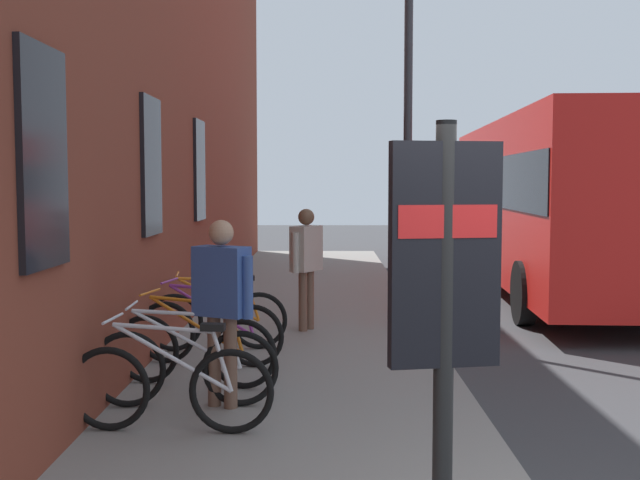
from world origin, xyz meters
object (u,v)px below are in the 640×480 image
object	(u,v)px
street_lamp	(408,111)
bicycle_mid_rack	(217,319)
bicycle_under_window	(210,331)
pedestrian_by_facade	(306,256)
transit_info_sign	(444,286)
city_bus	(554,197)
pedestrian_crossing_street	(222,293)
bicycle_leaning_wall	(185,366)
bicycle_far_end	(195,349)
bicycle_beside_lamp	(171,387)

from	to	relation	value
street_lamp	bicycle_mid_rack	bearing A→B (deg)	119.77
bicycle_under_window	pedestrian_by_facade	xyz separation A→B (m)	(2.14, -1.05, 0.66)
transit_info_sign	city_bus	distance (m)	12.20
transit_info_sign	city_bus	bearing A→B (deg)	-18.53
pedestrian_crossing_street	bicycle_under_window	bearing A→B (deg)	12.21
bicycle_leaning_wall	pedestrian_by_facade	size ratio (longest dim) A/B	1.03
bicycle_leaning_wall	pedestrian_crossing_street	size ratio (longest dim) A/B	1.01
bicycle_under_window	bicycle_mid_rack	xyz separation A→B (m)	(0.80, 0.02, 0.00)
bicycle_under_window	city_bus	xyz separation A→B (m)	(6.49, -5.78, 1.41)
bicycle_far_end	pedestrian_by_facade	world-z (taller)	pedestrian_by_facade
bicycle_under_window	bicycle_far_end	bearing A→B (deg)	178.81
transit_info_sign	bicycle_leaning_wall	bearing A→B (deg)	29.05
transit_info_sign	street_lamp	bearing A→B (deg)	-4.51
bicycle_leaning_wall	street_lamp	bearing A→B (deg)	-32.26
bicycle_mid_rack	city_bus	bearing A→B (deg)	-45.59
bicycle_under_window	bicycle_beside_lamp	bearing A→B (deg)	-179.41
bicycle_leaning_wall	bicycle_far_end	size ratio (longest dim) A/B	1.01
bicycle_mid_rack	pedestrian_crossing_street	distance (m)	2.59
bicycle_leaning_wall	pedestrian_crossing_street	world-z (taller)	pedestrian_crossing_street
bicycle_mid_rack	transit_info_sign	bearing A→B (deg)	-161.85
transit_info_sign	pedestrian_crossing_street	distance (m)	3.78
city_bus	pedestrian_by_facade	world-z (taller)	city_bus
bicycle_beside_lamp	pedestrian_crossing_street	size ratio (longest dim) A/B	1.01
pedestrian_by_facade	pedestrian_crossing_street	size ratio (longest dim) A/B	0.98
bicycle_beside_lamp	street_lamp	bearing A→B (deg)	-27.80
bicycle_leaning_wall	bicycle_far_end	world-z (taller)	same
bicycle_under_window	pedestrian_crossing_street	size ratio (longest dim) A/B	1.00
bicycle_far_end	transit_info_sign	world-z (taller)	transit_info_sign
bicycle_beside_lamp	pedestrian_crossing_street	world-z (taller)	pedestrian_crossing_street
bicycle_far_end	street_lamp	size ratio (longest dim) A/B	0.34
city_bus	transit_info_sign	bearing A→B (deg)	161.47
bicycle_under_window	street_lamp	size ratio (longest dim) A/B	0.34
bicycle_leaning_wall	bicycle_far_end	distance (m)	0.75
bicycle_far_end	transit_info_sign	distance (m)	4.73
transit_info_sign	pedestrian_by_facade	bearing A→B (deg)	6.71
bicycle_under_window	transit_info_sign	world-z (taller)	transit_info_sign
bicycle_leaning_wall	street_lamp	size ratio (longest dim) A/B	0.34
bicycle_leaning_wall	city_bus	world-z (taller)	city_bus
bicycle_under_window	city_bus	bearing A→B (deg)	-41.71
pedestrian_by_facade	bicycle_leaning_wall	bearing A→B (deg)	164.74
bicycle_far_end	bicycle_mid_rack	distance (m)	1.73
bicycle_mid_rack	pedestrian_crossing_street	world-z (taller)	pedestrian_crossing_street
bicycle_beside_lamp	pedestrian_crossing_street	xyz separation A→B (m)	(0.75, -0.34, 0.68)
bicycle_far_end	bicycle_under_window	size ratio (longest dim) A/B	1.00
pedestrian_crossing_street	pedestrian_by_facade	bearing A→B (deg)	-10.28
bicycle_beside_lamp	city_bus	size ratio (longest dim) A/B	0.17
bicycle_far_end	city_bus	world-z (taller)	city_bus
bicycle_beside_lamp	pedestrian_by_facade	distance (m)	4.73
transit_info_sign	pedestrian_by_facade	world-z (taller)	transit_info_sign
transit_info_sign	street_lamp	size ratio (longest dim) A/B	0.46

